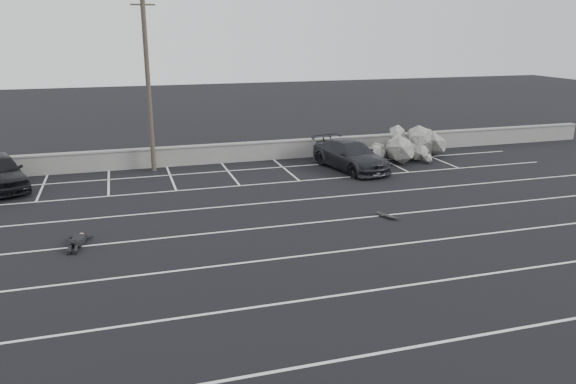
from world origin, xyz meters
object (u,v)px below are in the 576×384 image
object	(u,v)px
car_right	(351,155)
skateboard	(387,216)
person	(79,237)
trash_bin	(318,153)
utility_pole	(148,84)
riprap_pile	(409,149)

from	to	relation	value
car_right	skateboard	bearing A→B (deg)	-114.25
person	skateboard	world-z (taller)	person
car_right	trash_bin	bearing A→B (deg)	102.20
person	utility_pole	bearing A→B (deg)	81.05
trash_bin	car_right	bearing A→B (deg)	-66.04
trash_bin	riprap_pile	world-z (taller)	riprap_pile
utility_pole	riprap_pile	distance (m)	14.84
utility_pole	skateboard	world-z (taller)	utility_pole
car_right	riprap_pile	bearing A→B (deg)	6.41
riprap_pile	skateboard	size ratio (longest dim) A/B	6.76
utility_pole	skateboard	distance (m)	14.09
utility_pole	person	xyz separation A→B (m)	(-3.25, -9.83, -4.30)
utility_pole	riprap_pile	size ratio (longest dim) A/B	1.57
utility_pole	riprap_pile	world-z (taller)	utility_pole
utility_pole	riprap_pile	bearing A→B (deg)	-5.16
riprap_pile	skateboard	distance (m)	10.95
trash_bin	skateboard	xyz separation A→B (m)	(-0.71, -10.10, -0.38)
car_right	trash_bin	distance (m)	2.52
riprap_pile	skateboard	bearing A→B (deg)	-122.82
car_right	skateboard	world-z (taller)	car_right
utility_pole	person	bearing A→B (deg)	-108.27
trash_bin	riprap_pile	distance (m)	5.29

